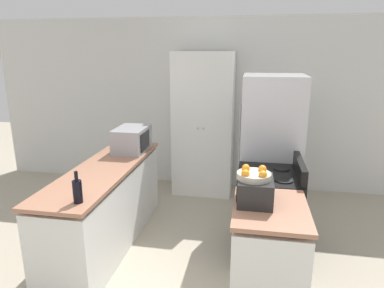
# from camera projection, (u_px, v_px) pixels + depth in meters

# --- Properties ---
(wall_back) EXTENTS (7.00, 0.06, 2.60)m
(wall_back) POSITION_uv_depth(u_px,v_px,m) (208.00, 105.00, 5.33)
(wall_back) COLOR silver
(wall_back) RESTS_ON ground_plane
(counter_left) EXTENTS (0.60, 2.14, 0.90)m
(counter_left) POSITION_uv_depth(u_px,v_px,m) (107.00, 207.00, 3.80)
(counter_left) COLOR silver
(counter_left) RESTS_ON ground_plane
(counter_right) EXTENTS (0.60, 0.79, 0.90)m
(counter_right) POSITION_uv_depth(u_px,v_px,m) (268.00, 258.00, 2.86)
(counter_right) COLOR silver
(counter_right) RESTS_ON ground_plane
(pantry_cabinet) EXTENTS (0.87, 0.58, 2.11)m
(pantry_cabinet) POSITION_uv_depth(u_px,v_px,m) (203.00, 124.00, 5.09)
(pantry_cabinet) COLOR white
(pantry_cabinet) RESTS_ON ground_plane
(stove) EXTENTS (0.66, 0.73, 1.06)m
(stove) POSITION_uv_depth(u_px,v_px,m) (267.00, 213.00, 3.59)
(stove) COLOR black
(stove) RESTS_ON ground_plane
(refrigerator) EXTENTS (0.74, 0.70, 1.84)m
(refrigerator) POSITION_uv_depth(u_px,v_px,m) (270.00, 151.00, 4.18)
(refrigerator) COLOR #B7B7BC
(refrigerator) RESTS_ON ground_plane
(microwave) EXTENTS (0.37, 0.53, 0.30)m
(microwave) POSITION_uv_depth(u_px,v_px,m) (132.00, 139.00, 4.24)
(microwave) COLOR #939399
(microwave) RESTS_ON counter_left
(wine_bottle) EXTENTS (0.08, 0.08, 0.27)m
(wine_bottle) POSITION_uv_depth(u_px,v_px,m) (77.00, 191.00, 2.80)
(wine_bottle) COLOR black
(wine_bottle) RESTS_ON counter_left
(toaster_oven) EXTENTS (0.29, 0.36, 0.21)m
(toaster_oven) POSITION_uv_depth(u_px,v_px,m) (255.00, 190.00, 2.80)
(toaster_oven) COLOR black
(toaster_oven) RESTS_ON counter_right
(fruit_bowl) EXTENTS (0.28, 0.28, 0.10)m
(fruit_bowl) POSITION_uv_depth(u_px,v_px,m) (254.00, 175.00, 2.76)
(fruit_bowl) COLOR #B2A893
(fruit_bowl) RESTS_ON toaster_oven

